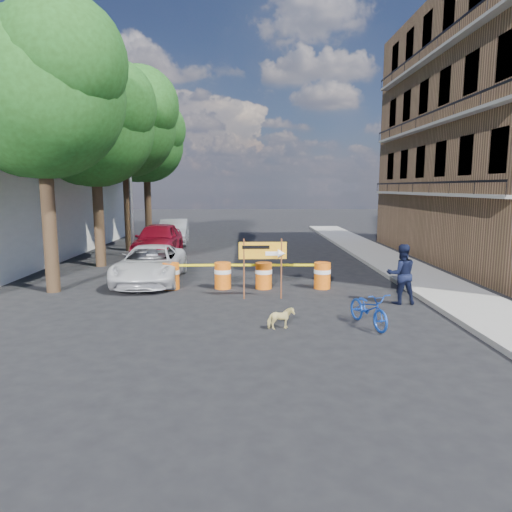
{
  "coord_description": "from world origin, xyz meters",
  "views": [
    {
      "loc": [
        -0.35,
        -12.98,
        3.45
      ],
      "look_at": [
        -0.07,
        1.24,
        1.3
      ],
      "focal_mm": 32.0,
      "sensor_mm": 36.0,
      "label": 1
    }
  ],
  "objects_px": {
    "barrel_mid_right": "(264,275)",
    "sedan_silver": "(174,232)",
    "barrel_mid_left": "(223,275)",
    "sedan_red": "(158,240)",
    "barrel_far_left": "(171,276)",
    "detour_sign": "(269,255)",
    "bicycle": "(369,293)",
    "dog": "(281,318)",
    "pedestrian": "(401,274)",
    "barrel_far_right": "(322,275)",
    "suv_white": "(150,264)"
  },
  "relations": [
    {
      "from": "barrel_mid_right",
      "to": "sedan_red",
      "type": "height_order",
      "value": "sedan_red"
    },
    {
      "from": "barrel_mid_right",
      "to": "sedan_silver",
      "type": "xyz_separation_m",
      "value": [
        -5.01,
        12.4,
        0.29
      ]
    },
    {
      "from": "barrel_far_right",
      "to": "detour_sign",
      "type": "height_order",
      "value": "detour_sign"
    },
    {
      "from": "barrel_mid_left",
      "to": "sedan_red",
      "type": "relative_size",
      "value": 0.18
    },
    {
      "from": "barrel_mid_left",
      "to": "barrel_mid_right",
      "type": "bearing_deg",
      "value": -1.86
    },
    {
      "from": "barrel_far_left",
      "to": "barrel_far_right",
      "type": "bearing_deg",
      "value": -0.08
    },
    {
      "from": "barrel_far_right",
      "to": "sedan_silver",
      "type": "height_order",
      "value": "sedan_silver"
    },
    {
      "from": "barrel_far_left",
      "to": "sedan_red",
      "type": "xyz_separation_m",
      "value": [
        -1.85,
        7.47,
        0.38
      ]
    },
    {
      "from": "barrel_mid_right",
      "to": "bicycle",
      "type": "height_order",
      "value": "bicycle"
    },
    {
      "from": "sedan_silver",
      "to": "barrel_far_left",
      "type": "bearing_deg",
      "value": -86.53
    },
    {
      "from": "detour_sign",
      "to": "dog",
      "type": "xyz_separation_m",
      "value": [
        0.14,
        -3.08,
        -1.12
      ]
    },
    {
      "from": "dog",
      "to": "barrel_far_right",
      "type": "bearing_deg",
      "value": -37.72
    },
    {
      "from": "barrel_far_left",
      "to": "bicycle",
      "type": "bearing_deg",
      "value": -37.52
    },
    {
      "from": "detour_sign",
      "to": "barrel_far_left",
      "type": "bearing_deg",
      "value": 155.08
    },
    {
      "from": "barrel_mid_left",
      "to": "detour_sign",
      "type": "height_order",
      "value": "detour_sign"
    },
    {
      "from": "sedan_silver",
      "to": "bicycle",
      "type": "bearing_deg",
      "value": -70.92
    },
    {
      "from": "barrel_mid_right",
      "to": "detour_sign",
      "type": "bearing_deg",
      "value": -85.76
    },
    {
      "from": "dog",
      "to": "barrel_mid_right",
      "type": "bearing_deg",
      "value": -13.3
    },
    {
      "from": "barrel_far_right",
      "to": "pedestrian",
      "type": "bearing_deg",
      "value": -46.26
    },
    {
      "from": "dog",
      "to": "barrel_far_left",
      "type": "bearing_deg",
      "value": 20.51
    },
    {
      "from": "detour_sign",
      "to": "sedan_silver",
      "type": "distance_m",
      "value": 14.8
    },
    {
      "from": "pedestrian",
      "to": "barrel_mid_right",
      "type": "bearing_deg",
      "value": -27.98
    },
    {
      "from": "bicycle",
      "to": "dog",
      "type": "height_order",
      "value": "bicycle"
    },
    {
      "from": "barrel_far_left",
      "to": "detour_sign",
      "type": "relative_size",
      "value": 0.48
    },
    {
      "from": "barrel_mid_left",
      "to": "barrel_far_right",
      "type": "xyz_separation_m",
      "value": [
        3.42,
        -0.08,
        0.0
      ]
    },
    {
      "from": "sedan_red",
      "to": "detour_sign",
      "type": "bearing_deg",
      "value": -59.62
    },
    {
      "from": "barrel_far_left",
      "to": "dog",
      "type": "distance_m",
      "value": 5.68
    },
    {
      "from": "barrel_mid_right",
      "to": "sedan_silver",
      "type": "bearing_deg",
      "value": 112.01
    },
    {
      "from": "dog",
      "to": "detour_sign",
      "type": "bearing_deg",
      "value": -13.82
    },
    {
      "from": "detour_sign",
      "to": "dog",
      "type": "relative_size",
      "value": 2.93
    },
    {
      "from": "sedan_red",
      "to": "barrel_mid_left",
      "type": "bearing_deg",
      "value": -63.47
    },
    {
      "from": "sedan_silver",
      "to": "dog",
      "type": "bearing_deg",
      "value": -77.74
    },
    {
      "from": "pedestrian",
      "to": "sedan_silver",
      "type": "bearing_deg",
      "value": -58.23
    },
    {
      "from": "pedestrian",
      "to": "bicycle",
      "type": "xyz_separation_m",
      "value": [
        -1.55,
        -2.22,
        -0.04
      ]
    },
    {
      "from": "barrel_mid_left",
      "to": "barrel_far_right",
      "type": "relative_size",
      "value": 1.0
    },
    {
      "from": "barrel_mid_left",
      "to": "detour_sign",
      "type": "distance_m",
      "value": 2.33
    },
    {
      "from": "sedan_red",
      "to": "sedan_silver",
      "type": "distance_m",
      "value": 4.95
    },
    {
      "from": "barrel_far_left",
      "to": "suv_white",
      "type": "height_order",
      "value": "suv_white"
    },
    {
      "from": "dog",
      "to": "barrel_mid_left",
      "type": "bearing_deg",
      "value": 3.31
    },
    {
      "from": "barrel_mid_left",
      "to": "pedestrian",
      "type": "distance_m",
      "value": 5.86
    },
    {
      "from": "sedan_red",
      "to": "bicycle",
      "type": "bearing_deg",
      "value": -57.1
    },
    {
      "from": "dog",
      "to": "sedan_silver",
      "type": "xyz_separation_m",
      "value": [
        -5.26,
        16.95,
        0.49
      ]
    },
    {
      "from": "detour_sign",
      "to": "sedan_red",
      "type": "height_order",
      "value": "detour_sign"
    },
    {
      "from": "sedan_silver",
      "to": "barrel_mid_right",
      "type": "bearing_deg",
      "value": -72.98
    },
    {
      "from": "detour_sign",
      "to": "sedan_silver",
      "type": "xyz_separation_m",
      "value": [
        -5.12,
        13.87,
        -0.63
      ]
    },
    {
      "from": "barrel_mid_right",
      "to": "dog",
      "type": "distance_m",
      "value": 4.57
    },
    {
      "from": "pedestrian",
      "to": "suv_white",
      "type": "relative_size",
      "value": 0.38
    },
    {
      "from": "bicycle",
      "to": "dog",
      "type": "bearing_deg",
      "value": 169.12
    },
    {
      "from": "barrel_mid_left",
      "to": "sedan_silver",
      "type": "xyz_separation_m",
      "value": [
        -3.61,
        12.35,
        0.29
      ]
    },
    {
      "from": "suv_white",
      "to": "barrel_mid_left",
      "type": "bearing_deg",
      "value": -23.46
    }
  ]
}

